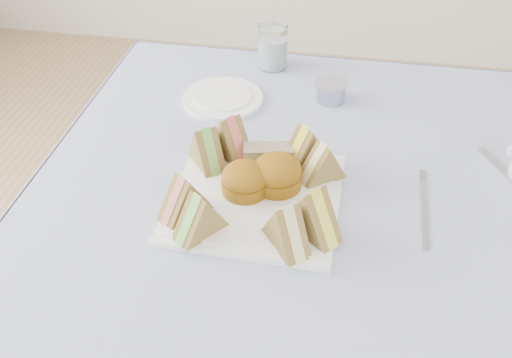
# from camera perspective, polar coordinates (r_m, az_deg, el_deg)

# --- Properties ---
(table) EXTENTS (0.90, 0.90, 0.74)m
(table) POSITION_cam_1_polar(r_m,az_deg,el_deg) (1.36, 3.78, -12.29)
(table) COLOR brown
(table) RESTS_ON floor
(tablecloth) EXTENTS (1.02, 1.02, 0.01)m
(tablecloth) POSITION_cam_1_polar(r_m,az_deg,el_deg) (1.10, 4.60, -0.10)
(tablecloth) COLOR #ADB8E3
(tablecloth) RESTS_ON table
(serving_plate) EXTENTS (0.31, 0.31, 0.01)m
(serving_plate) POSITION_cam_1_polar(r_m,az_deg,el_deg) (1.04, 0.00, -1.88)
(serving_plate) COLOR white
(serving_plate) RESTS_ON tablecloth
(sandwich_fl_a) EXTENTS (0.09, 0.10, 0.08)m
(sandwich_fl_a) POSITION_cam_1_polar(r_m,az_deg,el_deg) (0.98, -7.20, -1.66)
(sandwich_fl_a) COLOR brown
(sandwich_fl_a) RESTS_ON serving_plate
(sandwich_fl_b) EXTENTS (0.09, 0.10, 0.08)m
(sandwich_fl_b) POSITION_cam_1_polar(r_m,az_deg,el_deg) (0.94, -5.66, -3.48)
(sandwich_fl_b) COLOR brown
(sandwich_fl_b) RESTS_ON serving_plate
(sandwich_fr_a) EXTENTS (0.11, 0.10, 0.09)m
(sandwich_fr_a) POSITION_cam_1_polar(r_m,az_deg,el_deg) (0.94, 5.75, -3.21)
(sandwich_fr_a) COLOR brown
(sandwich_fr_a) RESTS_ON serving_plate
(sandwich_fr_b) EXTENTS (0.09, 0.10, 0.08)m
(sandwich_fr_b) POSITION_cam_1_polar(r_m,az_deg,el_deg) (0.92, 3.09, -4.66)
(sandwich_fr_b) COLOR brown
(sandwich_fr_b) RESTS_ON serving_plate
(sandwich_bl_a) EXTENTS (0.09, 0.10, 0.08)m
(sandwich_bl_a) POSITION_cam_1_polar(r_m,az_deg,el_deg) (1.09, -4.98, 3.26)
(sandwich_bl_a) COLOR brown
(sandwich_bl_a) RESTS_ON serving_plate
(sandwich_bl_b) EXTENTS (0.11, 0.10, 0.09)m
(sandwich_bl_b) POSITION_cam_1_polar(r_m,az_deg,el_deg) (1.11, -2.56, 4.28)
(sandwich_bl_b) COLOR brown
(sandwich_bl_b) RESTS_ON serving_plate
(sandwich_br_a) EXTENTS (0.10, 0.09, 0.08)m
(sandwich_br_a) POSITION_cam_1_polar(r_m,az_deg,el_deg) (1.06, 6.67, 1.78)
(sandwich_br_a) COLOR brown
(sandwich_br_a) RESTS_ON serving_plate
(sandwich_br_b) EXTENTS (0.10, 0.10, 0.09)m
(sandwich_br_b) POSITION_cam_1_polar(r_m,az_deg,el_deg) (1.09, 4.90, 3.33)
(sandwich_br_b) COLOR brown
(sandwich_br_b) RESTS_ON serving_plate
(scone_left) EXTENTS (0.09, 0.09, 0.06)m
(scone_left) POSITION_cam_1_polar(r_m,az_deg,el_deg) (1.02, -1.12, -0.06)
(scone_left) COLOR brown
(scone_left) RESTS_ON serving_plate
(scone_right) EXTENTS (0.12, 0.12, 0.06)m
(scone_right) POSITION_cam_1_polar(r_m,az_deg,el_deg) (1.04, 2.10, 0.58)
(scone_right) COLOR brown
(scone_right) RESTS_ON serving_plate
(pastry_slice) EXTENTS (0.10, 0.05, 0.04)m
(pastry_slice) POSITION_cam_1_polar(r_m,az_deg,el_deg) (1.09, 1.22, 2.31)
(pastry_slice) COLOR #CBBC85
(pastry_slice) RESTS_ON serving_plate
(side_plate) EXTENTS (0.20, 0.20, 0.01)m
(side_plate) POSITION_cam_1_polar(r_m,az_deg,el_deg) (1.32, -3.35, 8.05)
(side_plate) COLOR white
(side_plate) RESTS_ON tablecloth
(water_glass) EXTENTS (0.09, 0.09, 0.11)m
(water_glass) POSITION_cam_1_polar(r_m,az_deg,el_deg) (1.44, 1.68, 13.09)
(water_glass) COLOR white
(water_glass) RESTS_ON tablecloth
(tea_strainer) EXTENTS (0.09, 0.09, 0.04)m
(tea_strainer) POSITION_cam_1_polar(r_m,az_deg,el_deg) (1.32, 7.49, 8.60)
(tea_strainer) COLOR #9D9EB6
(tea_strainer) RESTS_ON tablecloth
(knife) EXTENTS (0.09, 0.17, 0.00)m
(knife) POSITION_cam_1_polar(r_m,az_deg,el_deg) (1.20, 23.88, 0.41)
(knife) COLOR #9D9EB6
(knife) RESTS_ON tablecloth
(fork) EXTENTS (0.01, 0.18, 0.00)m
(fork) POSITION_cam_1_polar(r_m,az_deg,el_deg) (1.06, 16.52, -3.33)
(fork) COLOR #9D9EB6
(fork) RESTS_ON tablecloth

